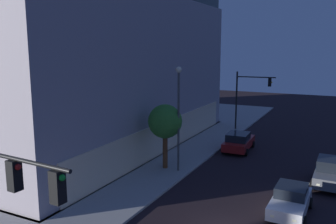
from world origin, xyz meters
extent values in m
cube|color=#4C4C51|center=(11.50, 24.30, 0.07)|extent=(29.30, 30.09, 0.15)
cube|color=beige|center=(11.50, 9.66, 1.50)|extent=(26.01, 0.60, 2.70)
cube|color=#9E959D|center=(11.50, 24.30, 6.84)|extent=(28.90, 29.69, 13.37)
cylinder|color=black|center=(-8.73, 4.20, 5.94)|extent=(0.40, 4.89, 0.12)
cube|color=black|center=(-8.74, 3.95, 5.44)|extent=(0.34, 0.34, 0.90)
sphere|color=red|center=(-8.75, 3.77, 5.72)|extent=(0.18, 0.18, 0.18)
cube|color=black|center=(-8.84, 2.24, 5.44)|extent=(0.34, 0.34, 0.90)
sphere|color=green|center=(-8.85, 2.06, 5.72)|extent=(0.18, 0.18, 0.18)
cylinder|color=black|center=(22.92, 6.50, 3.34)|extent=(0.18, 0.18, 6.39)
cylinder|color=black|center=(23.07, 4.46, 5.99)|extent=(0.42, 4.09, 0.12)
cube|color=black|center=(23.17, 3.03, 5.49)|extent=(0.34, 0.34, 0.90)
sphere|color=yellow|center=(23.19, 2.85, 5.49)|extent=(0.18, 0.18, 0.18)
cylinder|color=#474747|center=(7.43, 6.35, 3.77)|extent=(0.16, 0.16, 7.23)
sphere|color=#F9EFC6|center=(7.43, 6.35, 7.53)|extent=(0.44, 0.44, 0.44)
cylinder|color=brown|center=(7.53, 7.48, 1.43)|extent=(0.37, 0.37, 2.55)
sphere|color=#347A29|center=(7.53, 7.48, 3.71)|extent=(2.53, 2.53, 2.53)
cube|color=silver|center=(4.05, -2.00, 0.64)|extent=(4.16, 1.88, 0.66)
cube|color=black|center=(4.36, -2.01, 1.26)|extent=(1.89, 1.65, 0.58)
cube|color=#F9F4CC|center=(2.03, -2.49, 0.64)|extent=(0.12, 0.20, 0.12)
cube|color=#F9F4CC|center=(2.05, -1.42, 0.64)|extent=(0.12, 0.20, 0.12)
cylinder|color=black|center=(2.75, -2.86, 0.32)|extent=(0.64, 0.25, 0.63)
cylinder|color=black|center=(2.79, -1.08, 0.32)|extent=(0.64, 0.25, 0.63)
cylinder|color=black|center=(5.31, -2.92, 0.32)|extent=(0.64, 0.25, 0.63)
cylinder|color=black|center=(5.35, -1.13, 0.32)|extent=(0.64, 0.25, 0.63)
cube|color=slate|center=(9.59, -3.76, 0.69)|extent=(4.21, 1.91, 0.72)
cube|color=black|center=(9.90, -3.76, 1.40)|extent=(2.14, 1.70, 0.71)
cube|color=#F9F4CC|center=(7.55, -3.17, 0.69)|extent=(0.12, 0.20, 0.12)
cylinder|color=black|center=(8.30, -2.81, 0.33)|extent=(0.67, 0.25, 0.66)
cylinder|color=black|center=(10.90, -2.83, 0.33)|extent=(0.67, 0.25, 0.66)
cube|color=maroon|center=(15.19, 3.97, 0.65)|extent=(4.75, 2.18, 0.69)
cube|color=black|center=(14.84, 3.96, 1.31)|extent=(2.33, 1.88, 0.64)
cube|color=#F9F4CC|center=(17.45, 4.66, 0.65)|extent=(0.13, 0.20, 0.12)
cube|color=#F9F4CC|center=(17.50, 3.47, 0.65)|extent=(0.13, 0.20, 0.12)
cylinder|color=black|center=(16.60, 5.02, 0.30)|extent=(0.62, 0.27, 0.61)
cylinder|color=black|center=(16.68, 3.04, 0.30)|extent=(0.62, 0.27, 0.61)
cylinder|color=black|center=(13.70, 4.90, 0.30)|extent=(0.62, 0.27, 0.61)
cylinder|color=black|center=(13.78, 2.92, 0.30)|extent=(0.62, 0.27, 0.61)
camera|label=1|loc=(-15.42, -4.27, 8.97)|focal=38.22mm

